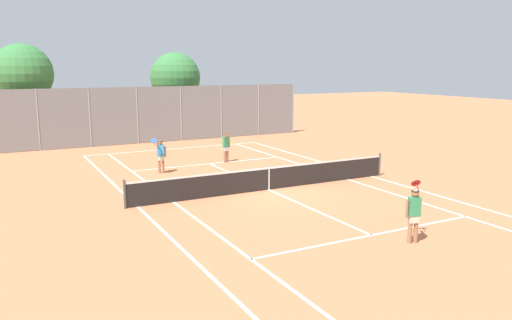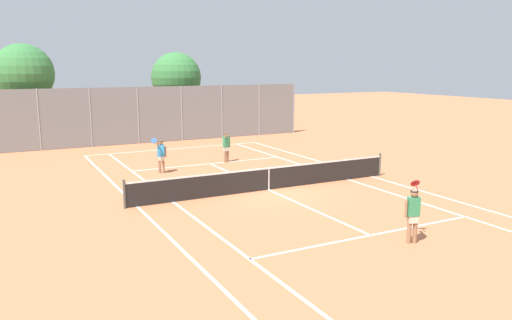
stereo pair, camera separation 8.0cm
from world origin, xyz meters
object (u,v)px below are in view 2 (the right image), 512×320
Objects in this scene: player_far_left at (161,154)px; player_far_right at (226,145)px; player_near_side at (413,212)px; loose_tennis_ball_0 at (236,155)px; tree_behind_left at (24,75)px; tree_behind_right at (176,79)px; loose_tennis_ball_1 at (215,182)px; tennis_net at (269,178)px.

player_far_right is at bearing 15.56° from player_far_left.
player_near_side is 15.62m from loose_tennis_ball_0.
tree_behind_right is (10.47, 1.31, -0.38)m from tree_behind_left.
player_near_side is at bearing -91.38° from player_far_right.
loose_tennis_ball_1 is at bearing -120.55° from player_far_right.
player_near_side is 0.29× the size of tree_behind_right.
player_far_left is at bearing 119.18° from tennis_net.
loose_tennis_ball_0 is at bearing 74.24° from tennis_net.
player_far_right is at bearing -96.74° from tree_behind_right.
player_far_right reaches higher than loose_tennis_ball_1.
player_far_left is 4.07m from player_far_right.
player_near_side is 26.88× the size of loose_tennis_ball_0.
player_far_right is 0.26× the size of tree_behind_right.
loose_tennis_ball_0 is (1.31, 1.65, -0.88)m from player_far_right.
loose_tennis_ball_1 is 0.01× the size of tree_behind_right.
tree_behind_right reaches higher than player_near_side.
tree_behind_right is (1.79, 26.18, 3.20)m from player_near_side.
tree_behind_left is at bearing 114.82° from tennis_net.
player_far_left is 26.88× the size of loose_tennis_ball_0.
tree_behind_right reaches higher than player_far_right.
player_near_side reaches higher than tennis_net.
tree_behind_right is at bearing 76.67° from loose_tennis_ball_1.
tree_behind_left is at bearing 137.80° from loose_tennis_ball_0.
tree_behind_left is at bearing 109.23° from player_near_side.
player_near_side is 9.98m from loose_tennis_ball_1.
tree_behind_left reaches higher than loose_tennis_ball_0.
player_far_right is 24.24× the size of loose_tennis_ball_0.
player_far_right is at bearing -50.70° from tree_behind_left.
player_far_right is at bearing -128.59° from loose_tennis_ball_0.
tree_behind_right is at bearing 82.66° from tennis_net.
loose_tennis_ball_0 is 0.01× the size of tree_behind_right.
player_far_right reaches higher than tennis_net.
player_near_side reaches higher than loose_tennis_ball_1.
loose_tennis_ball_0 is at bearing 27.60° from player_far_left.
tennis_net is 181.82× the size of loose_tennis_ball_1.
tree_behind_left reaches higher than tree_behind_right.
player_far_right is (3.92, 1.09, -0.02)m from player_far_left.
player_far_left reaches higher than tennis_net.
tennis_net is at bearing -97.34° from tree_behind_right.
player_far_right is (0.33, 13.86, -0.02)m from player_near_side.
player_near_side is at bearing -85.22° from tennis_net.
player_near_side is 26.43m from tree_behind_right.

